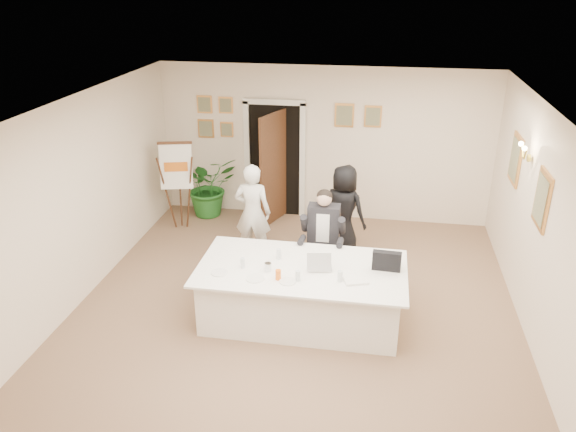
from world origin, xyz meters
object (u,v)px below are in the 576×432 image
(standing_woman, at_px, (344,211))
(paper_stack, at_px, (356,281))
(steel_jug, at_px, (268,267))
(oj_glass, at_px, (278,275))
(laptop, at_px, (320,258))
(seated_man, at_px, (323,237))
(standing_man, at_px, (253,212))
(conference_table, at_px, (301,293))
(flip_chart, at_px, (179,190))
(potted_palm, at_px, (208,186))
(laptop_bag, at_px, (387,261))

(standing_woman, bearing_deg, paper_stack, 121.25)
(steel_jug, bearing_deg, oj_glass, -48.54)
(laptop, height_order, oj_glass, laptop)
(steel_jug, bearing_deg, laptop, 16.81)
(paper_stack, xyz_separation_m, oj_glass, (-0.95, -0.10, 0.05))
(oj_glass, height_order, steel_jug, oj_glass)
(paper_stack, bearing_deg, standing_woman, 98.20)
(seated_man, distance_m, standing_man, 1.30)
(standing_man, relative_size, steel_jug, 14.43)
(laptop, bearing_deg, conference_table, 178.64)
(seated_man, relative_size, steel_jug, 13.26)
(flip_chart, bearing_deg, potted_palm, 66.05)
(flip_chart, bearing_deg, oj_glass, -50.76)
(conference_table, distance_m, oj_glass, 0.62)
(standing_woman, height_order, laptop, standing_woman)
(flip_chart, xyz_separation_m, standing_woman, (2.95, -0.49, 0.02))
(standing_woman, height_order, laptop_bag, standing_woman)
(standing_man, bearing_deg, laptop_bag, 145.71)
(laptop, bearing_deg, steel_jug, -172.93)
(laptop, xyz_separation_m, laptop_bag, (0.84, 0.08, -0.01))
(conference_table, relative_size, laptop, 7.97)
(conference_table, bearing_deg, standing_man, 122.40)
(conference_table, bearing_deg, laptop, 8.38)
(standing_man, bearing_deg, steel_jug, 110.04)
(steel_jug, bearing_deg, conference_table, 21.24)
(standing_man, height_order, standing_woman, standing_man)
(potted_palm, distance_m, laptop, 4.04)
(standing_woman, bearing_deg, laptop, 108.62)
(seated_man, bearing_deg, laptop_bag, -38.20)
(oj_glass, bearing_deg, seated_man, 74.05)
(seated_man, relative_size, potted_palm, 1.29)
(laptop, distance_m, paper_stack, 0.57)
(standing_man, bearing_deg, paper_stack, 134.10)
(potted_palm, xyz_separation_m, oj_glass, (2.00, -3.55, 0.27))
(standing_woman, relative_size, potted_palm, 1.34)
(conference_table, relative_size, laptop_bag, 7.39)
(potted_palm, bearing_deg, steel_jug, -61.39)
(laptop_bag, distance_m, oj_glass, 1.40)
(potted_palm, distance_m, paper_stack, 4.55)
(paper_stack, relative_size, steel_jug, 2.62)
(seated_man, xyz_separation_m, flip_chart, (-2.72, 1.44, 0.01))
(laptop_bag, height_order, oj_glass, laptop_bag)
(flip_chart, height_order, standing_man, flip_chart)
(conference_table, relative_size, paper_stack, 9.34)
(laptop, bearing_deg, potted_palm, 118.28)
(standing_man, height_order, paper_stack, standing_man)
(laptop, height_order, steel_jug, laptop)
(oj_glass, bearing_deg, potted_palm, 119.41)
(flip_chart, relative_size, potted_palm, 1.41)
(paper_stack, relative_size, oj_glass, 2.21)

